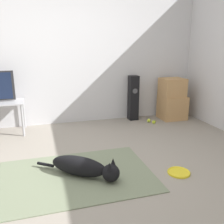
{
  "coord_description": "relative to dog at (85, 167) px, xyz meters",
  "views": [
    {
      "loc": [
        -0.43,
        -2.51,
        1.44
      ],
      "look_at": [
        0.61,
        0.97,
        0.45
      ],
      "focal_mm": 40.0,
      "sensor_mm": 36.0,
      "label": 1
    }
  ],
  "objects": [
    {
      "name": "tennis_ball_by_boxes",
      "position": [
        1.55,
        1.67,
        -0.09
      ],
      "size": [
        0.07,
        0.07,
        0.07
      ],
      "color": "#C6E033",
      "rests_on": "ground_plane"
    },
    {
      "name": "wall_back",
      "position": [
        0.0,
        2.12,
        1.15
      ],
      "size": [
        8.0,
        0.06,
        2.55
      ],
      "color": "silver",
      "rests_on": "ground_plane"
    },
    {
      "name": "ground_plane",
      "position": [
        0.0,
        0.02,
        -0.12
      ],
      "size": [
        12.0,
        12.0,
        0.0
      ],
      "primitive_type": "plane",
      "color": "gray"
    },
    {
      "name": "cardboard_box_lower",
      "position": [
        2.09,
        1.77,
        0.11
      ],
      "size": [
        0.48,
        0.43,
        0.45
      ],
      "color": "tan",
      "rests_on": "ground_plane"
    },
    {
      "name": "frisbee",
      "position": [
        1.05,
        -0.22,
        -0.11
      ],
      "size": [
        0.26,
        0.26,
        0.03
      ],
      "color": "yellow",
      "rests_on": "ground_plane"
    },
    {
      "name": "area_rug",
      "position": [
        -0.09,
        0.05,
        -0.12
      ],
      "size": [
        1.71,
        1.18,
        0.01
      ],
      "color": "slate",
      "rests_on": "ground_plane"
    },
    {
      "name": "cardboard_box_upper",
      "position": [
        2.07,
        1.78,
        0.51
      ],
      "size": [
        0.44,
        0.39,
        0.35
      ],
      "color": "tan",
      "rests_on": "cardboard_box_lower"
    },
    {
      "name": "dog",
      "position": [
        0.0,
        0.0,
        0.0
      ],
      "size": [
        0.86,
        0.68,
        0.25
      ],
      "color": "black",
      "rests_on": "area_rug"
    },
    {
      "name": "tennis_ball_near_speaker",
      "position": [
        1.6,
        1.56,
        -0.09
      ],
      "size": [
        0.07,
        0.07,
        0.07
      ],
      "color": "#C6E033",
      "rests_on": "ground_plane"
    },
    {
      "name": "floor_speaker",
      "position": [
        1.32,
        1.94,
        0.31
      ],
      "size": [
        0.17,
        0.18,
        0.86
      ],
      "color": "black",
      "rests_on": "ground_plane"
    }
  ]
}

